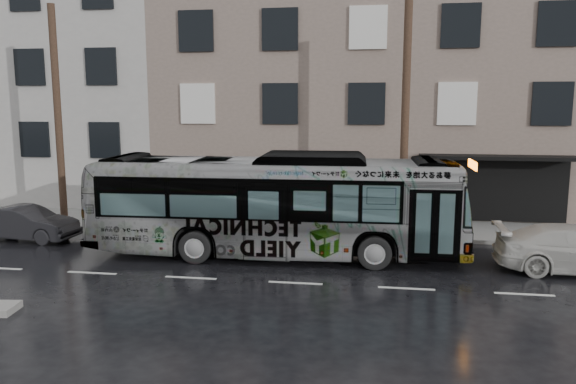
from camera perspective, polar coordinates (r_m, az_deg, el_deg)
name	(u,v)px	position (r m, az deg, el deg)	size (l,w,h in m)	color
ground	(214,256)	(19.70, -7.51, -6.45)	(120.00, 120.00, 0.00)	black
sidewalk	(246,224)	(24.28, -4.27, -3.25)	(90.00, 3.60, 0.15)	gray
building_taupe	(369,98)	(30.90, 8.19, 9.45)	(20.00, 12.00, 11.00)	gray
utility_pole_front	(405,119)	(21.53, 11.81, 7.30)	(0.30, 0.30, 9.00)	#4B3425
utility_pole_rear	(58,117)	(25.09, -22.33, 7.04)	(0.30, 0.30, 9.00)	#4B3425
sign_post	(432,207)	(21.95, 14.40, -1.44)	(0.06, 0.06, 2.40)	slate
bus	(275,205)	(19.23, -1.31, -1.31)	(2.99, 12.76, 3.55)	#B2B2B2
dark_sedan	(26,223)	(23.84, -25.10, -2.89)	(1.39, 4.00, 1.32)	black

